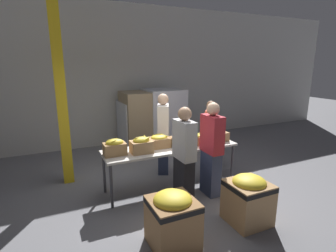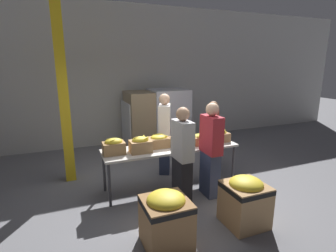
# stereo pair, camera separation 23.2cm
# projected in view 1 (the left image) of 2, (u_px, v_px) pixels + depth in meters

# --- Properties ---
(ground_plane) EXTENTS (30.00, 30.00, 0.00)m
(ground_plane) POSITION_uv_depth(u_px,v_px,m) (171.00, 186.00, 5.19)
(ground_plane) COLOR slate
(wall_back) EXTENTS (16.00, 0.08, 4.00)m
(wall_back) POSITION_uv_depth(u_px,v_px,m) (123.00, 76.00, 7.60)
(wall_back) COLOR #B7B7B2
(wall_back) RESTS_ON ground_plane
(sorting_table) EXTENTS (2.59, 0.72, 0.82)m
(sorting_table) POSITION_uv_depth(u_px,v_px,m) (171.00, 150.00, 5.01)
(sorting_table) COLOR beige
(sorting_table) RESTS_ON ground_plane
(banana_box_0) EXTENTS (0.38, 0.26, 0.29)m
(banana_box_0) POSITION_uv_depth(u_px,v_px,m) (115.00, 147.00, 4.53)
(banana_box_0) COLOR #A37A4C
(banana_box_0) RESTS_ON sorting_table
(banana_box_1) EXTENTS (0.38, 0.28, 0.30)m
(banana_box_1) POSITION_uv_depth(u_px,v_px,m) (141.00, 145.00, 4.65)
(banana_box_1) COLOR tan
(banana_box_1) RESTS_ON sorting_table
(banana_box_2) EXTENTS (0.38, 0.30, 0.25)m
(banana_box_2) POSITION_uv_depth(u_px,v_px,m) (159.00, 141.00, 4.96)
(banana_box_2) COLOR #A37A4C
(banana_box_2) RESTS_ON sorting_table
(banana_box_3) EXTENTS (0.38, 0.36, 0.26)m
(banana_box_3) POSITION_uv_depth(u_px,v_px,m) (181.00, 140.00, 5.01)
(banana_box_3) COLOR olive
(banana_box_3) RESTS_ON sorting_table
(banana_box_4) EXTENTS (0.38, 0.31, 0.22)m
(banana_box_4) POSITION_uv_depth(u_px,v_px,m) (200.00, 138.00, 5.19)
(banana_box_4) COLOR olive
(banana_box_4) RESTS_ON sorting_table
(banana_box_5) EXTENTS (0.38, 0.32, 0.25)m
(banana_box_5) POSITION_uv_depth(u_px,v_px,m) (218.00, 135.00, 5.39)
(banana_box_5) COLOR tan
(banana_box_5) RESTS_ON sorting_table
(volunteer_0) EXTENTS (0.43, 0.45, 1.55)m
(volunteer_0) POSITION_uv_depth(u_px,v_px,m) (210.00, 134.00, 6.06)
(volunteer_0) COLOR #2D3856
(volunteer_0) RESTS_ON ground_plane
(volunteer_1) EXTENTS (0.24, 0.46, 1.69)m
(volunteer_1) POSITION_uv_depth(u_px,v_px,m) (184.00, 157.00, 4.42)
(volunteer_1) COLOR black
(volunteer_1) RESTS_ON ground_plane
(volunteer_2) EXTENTS (0.23, 0.46, 1.72)m
(volunteer_2) POSITION_uv_depth(u_px,v_px,m) (211.00, 150.00, 4.71)
(volunteer_2) COLOR #2D3856
(volunteer_2) RESTS_ON ground_plane
(volunteer_3) EXTENTS (0.41, 0.53, 1.75)m
(volunteer_3) POSITION_uv_depth(u_px,v_px,m) (163.00, 134.00, 5.67)
(volunteer_3) COLOR #2D3856
(volunteer_3) RESTS_ON ground_plane
(donation_bin_0) EXTENTS (0.60, 0.60, 0.77)m
(donation_bin_0) POSITION_uv_depth(u_px,v_px,m) (173.00, 218.00, 3.43)
(donation_bin_0) COLOR olive
(donation_bin_0) RESTS_ON ground_plane
(donation_bin_1) EXTENTS (0.59, 0.59, 0.76)m
(donation_bin_1) POSITION_uv_depth(u_px,v_px,m) (248.00, 198.00, 3.95)
(donation_bin_1) COLOR tan
(donation_bin_1) RESTS_ON ground_plane
(support_pillar) EXTENTS (0.19, 0.19, 4.00)m
(support_pillar) POSITION_uv_depth(u_px,v_px,m) (60.00, 84.00, 4.94)
(support_pillar) COLOR gold
(support_pillar) RESTS_ON ground_plane
(pallet_stack_0) EXTENTS (1.10, 1.10, 1.62)m
(pallet_stack_0) POSITION_uv_depth(u_px,v_px,m) (141.00, 121.00, 7.28)
(pallet_stack_0) COLOR olive
(pallet_stack_0) RESTS_ON ground_plane
(pallet_stack_1) EXTENTS (1.14, 1.14, 1.33)m
(pallet_stack_1) POSITION_uv_depth(u_px,v_px,m) (140.00, 125.00, 7.43)
(pallet_stack_1) COLOR olive
(pallet_stack_1) RESTS_ON ground_plane
(pallet_stack_2) EXTENTS (1.11, 1.11, 1.66)m
(pallet_stack_2) POSITION_uv_depth(u_px,v_px,m) (164.00, 119.00, 7.52)
(pallet_stack_2) COLOR olive
(pallet_stack_2) RESTS_ON ground_plane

